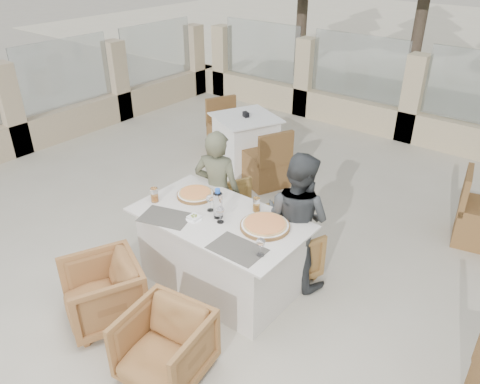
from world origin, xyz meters
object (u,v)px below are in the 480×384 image
Objects in this scene: pizza_right at (265,225)px; armchair_near_left at (103,293)px; diner_right at (297,220)px; armchair_far_right at (284,251)px; wine_glass_corner at (261,246)px; dining_table at (220,252)px; water_bottle at (218,203)px; diner_left at (217,192)px; olive_dish at (194,217)px; armchair_near_right at (165,346)px; beer_glass_right at (256,204)px; pizza_left at (195,194)px; wine_glass_centre at (210,202)px; wine_glass_near at (220,213)px; bg_table_a at (246,142)px; armchair_far_left at (238,218)px; beer_glass_left at (154,195)px.

pizza_right is 0.68× the size of armchair_near_left.
diner_right reaches higher than armchair_near_left.
wine_glass_corner is at bearing 129.48° from armchair_far_right.
dining_table is 1.11m from armchair_near_left.
water_bottle is 0.22× the size of diner_left.
olive_dish is (-0.15, -0.17, 0.41)m from dining_table.
armchair_near_right is at bearing -107.26° from wine_glass_corner.
beer_glass_right is 0.10× the size of diner_right.
olive_dish is 1.01m from armchair_far_right.
pizza_left is 1.96× the size of wine_glass_centre.
armchair_far_right is (0.32, 0.57, -0.59)m from wine_glass_near.
bg_table_a is at bearing 109.97° from armchair_near_right.
armchair_far_right is at bearing -167.73° from armchair_far_left.
water_bottle is 0.37m from beer_glass_right.
water_bottle is 2.04× the size of beer_glass_left.
beer_glass_left is 1.48m from armchair_near_right.
beer_glass_left is 0.98m from beer_glass_right.
water_bottle is 2.17× the size of beer_glass_right.
dining_table is 0.71m from diner_left.
dining_table is 2.55× the size of armchair_near_right.
diner_right is at bearing 76.41° from armchair_near_right.
armchair_far_left is at bearing 144.76° from beer_glass_right.
armchair_far_left is (-0.51, 0.36, -0.53)m from beer_glass_right.
pizza_left is 0.86m from pizza_right.
beer_glass_left is at bearing 130.32° from armchair_near_right.
armchair_far_left is (-0.32, 0.66, -0.08)m from dining_table.
wine_glass_centre is at bearing -171.68° from pizza_right.
wine_glass_centre is 0.22m from olive_dish.
wine_glass_corner is 0.14× the size of diner_right.
armchair_near_left is at bearing 166.25° from armchair_near_right.
armchair_far_right is at bearing 52.49° from water_bottle.
armchair_near_right is (0.30, -1.01, -0.58)m from wine_glass_near.
water_bottle is at bearing 73.71° from armchair_far_right.
bg_table_a is at bearing 130.46° from armchair_near_left.
beer_glass_left is 0.24× the size of armchair_far_right.
wine_glass_centre is 0.27× the size of armchair_far_left.
dining_table is 0.78m from diner_right.
wine_glass_near reaches higher than armchair_far_left.
water_bottle is 0.68m from beer_glass_left.
beer_glass_left is 2.55m from bg_table_a.
water_bottle is 1.58× the size of wine_glass_corner.
bg_table_a is at bearing 130.14° from wine_glass_corner.
dining_table and bg_table_a have the same top height.
pizza_right is 0.57m from wine_glass_centre.
wine_glass_corner is 0.27× the size of armchair_far_left.
armchair_near_right is (0.86, -0.08, -0.01)m from armchair_near_left.
wine_glass_corner is at bearing -25.51° from bg_table_a.
wine_glass_near is at bearing -42.28° from dining_table.
pizza_right reaches higher than armchair_far_right.
armchair_near_left is (0.18, -0.82, -0.55)m from beer_glass_left.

